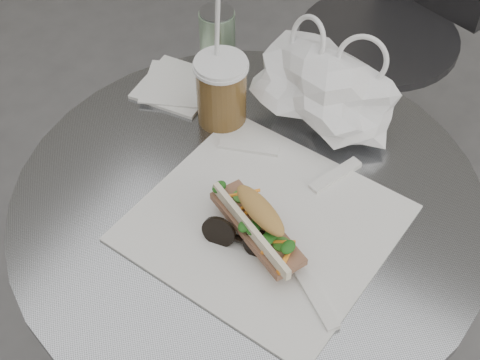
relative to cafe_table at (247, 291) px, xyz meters
The scene contains 9 objects.
cafe_table is the anchor object (origin of this frame).
chair_far 0.88m from the cafe_table, 95.69° to the left, with size 0.43×0.46×0.79m.
sandwich_paper 0.28m from the cafe_table, 33.53° to the right, with size 0.37×0.35×0.00m, color white.
banh_mi 0.32m from the cafe_table, 49.48° to the right, with size 0.23×0.17×0.08m.
iced_coffee 0.39m from the cafe_table, 135.45° to the left, with size 0.09×0.09×0.27m.
sunglasses 0.31m from the cafe_table, 66.47° to the right, with size 0.12×0.04×0.05m.
plastic_bag 0.41m from the cafe_table, 87.64° to the left, with size 0.25×0.19×0.12m, color white, non-canonical shape.
napkin_stack 0.41m from the cafe_table, 147.42° to the left, with size 0.16×0.16×0.01m.
drink_can 0.47m from the cafe_table, 131.25° to the left, with size 0.07×0.07×0.13m.
Camera 1 is at (0.35, -0.39, 1.55)m, focal length 50.00 mm.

